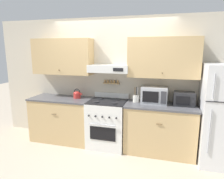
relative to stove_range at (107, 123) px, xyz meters
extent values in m
plane|color=#B2A38E|center=(0.00, -0.30, -0.47)|extent=(16.00, 16.00, 0.00)
cube|color=beige|center=(0.00, 0.36, 0.80)|extent=(5.20, 0.08, 2.55)
cube|color=tan|center=(-1.01, 0.16, 1.30)|extent=(1.27, 0.33, 0.73)
sphere|color=brown|center=(-1.01, -0.02, 1.04)|extent=(0.02, 0.02, 0.02)
cube|color=tan|center=(1.01, 0.16, 1.30)|extent=(1.27, 0.33, 0.73)
sphere|color=brown|center=(1.01, -0.02, 1.04)|extent=(0.02, 0.02, 0.02)
cube|color=silver|center=(0.00, 0.14, 1.08)|extent=(0.80, 0.37, 0.15)
cube|color=black|center=(0.22, -0.05, 1.08)|extent=(0.19, 0.01, 0.06)
cube|color=tan|center=(0.00, 0.28, 0.76)|extent=(0.34, 0.07, 0.02)
cylinder|color=olive|center=(-0.14, 0.28, 0.80)|extent=(0.03, 0.03, 0.06)
cylinder|color=olive|center=(-0.07, 0.28, 0.80)|extent=(0.03, 0.03, 0.06)
cylinder|color=olive|center=(0.00, 0.28, 0.80)|extent=(0.03, 0.03, 0.06)
cylinder|color=olive|center=(0.07, 0.28, 0.80)|extent=(0.03, 0.03, 0.06)
cylinder|color=olive|center=(0.14, 0.28, 0.80)|extent=(0.03, 0.03, 0.06)
cube|color=tan|center=(-1.01, 0.02, -0.02)|extent=(1.27, 0.60, 0.89)
cube|color=#4C4C51|center=(-1.01, 0.02, 0.44)|extent=(1.29, 0.63, 0.03)
cylinder|color=brown|center=(-1.01, -0.29, 0.20)|extent=(0.10, 0.01, 0.01)
cube|color=tan|center=(1.01, 0.02, -0.02)|extent=(1.27, 0.60, 0.89)
cube|color=#4C4C51|center=(1.01, 0.02, 0.44)|extent=(1.29, 0.63, 0.03)
cylinder|color=brown|center=(1.01, -0.29, 0.20)|extent=(0.10, 0.01, 0.01)
cube|color=white|center=(0.00, 0.00, -0.01)|extent=(0.73, 0.63, 0.92)
cube|color=black|center=(0.00, -0.32, -0.08)|extent=(0.50, 0.01, 0.26)
cylinder|color=#ADAFB5|center=(0.00, -0.34, 0.10)|extent=(0.51, 0.02, 0.02)
cube|color=black|center=(0.00, 0.00, 0.46)|extent=(0.73, 0.63, 0.01)
cylinder|color=#232326|center=(-0.17, -0.15, 0.47)|extent=(0.11, 0.11, 0.02)
cylinder|color=#232326|center=(0.17, -0.15, 0.47)|extent=(0.11, 0.11, 0.02)
cylinder|color=#232326|center=(-0.17, 0.15, 0.47)|extent=(0.11, 0.11, 0.02)
cylinder|color=#232326|center=(0.17, 0.15, 0.47)|extent=(0.11, 0.11, 0.02)
cylinder|color=black|center=(-0.26, -0.33, 0.25)|extent=(0.03, 0.02, 0.03)
cylinder|color=black|center=(-0.13, -0.33, 0.25)|extent=(0.03, 0.02, 0.03)
cylinder|color=black|center=(0.00, -0.33, 0.25)|extent=(0.03, 0.02, 0.03)
cylinder|color=black|center=(0.13, -0.33, 0.25)|extent=(0.03, 0.02, 0.03)
cylinder|color=black|center=(0.26, -0.33, 0.25)|extent=(0.03, 0.02, 0.03)
cube|color=white|center=(0.00, 0.29, 0.51)|extent=(0.73, 0.04, 0.10)
cylinder|color=#ADAFB5|center=(1.77, -0.44, 0.92)|extent=(0.02, 0.02, 0.37)
cylinder|color=#ADAFB5|center=(1.77, -0.44, 0.21)|extent=(0.02, 0.02, 0.71)
cylinder|color=red|center=(-0.69, 0.10, 0.51)|extent=(0.15, 0.15, 0.11)
ellipsoid|color=red|center=(-0.69, 0.10, 0.56)|extent=(0.14, 0.14, 0.06)
sphere|color=black|center=(-0.69, 0.10, 0.60)|extent=(0.02, 0.02, 0.02)
cylinder|color=red|center=(-0.62, 0.10, 0.53)|extent=(0.09, 0.03, 0.08)
torus|color=black|center=(-0.69, 0.10, 0.58)|extent=(0.13, 0.01, 0.13)
cube|color=#ADAFB5|center=(0.88, 0.12, 0.61)|extent=(0.48, 0.34, 0.31)
cube|color=black|center=(0.83, -0.05, 0.61)|extent=(0.29, 0.01, 0.20)
cube|color=#38383D|center=(1.05, -0.05, 0.61)|extent=(0.10, 0.01, 0.22)
cylinder|color=silver|center=(0.54, 0.10, 0.52)|extent=(0.12, 0.12, 0.14)
cylinder|color=olive|center=(0.52, 0.09, 0.67)|extent=(0.01, 0.05, 0.16)
cylinder|color=#28282B|center=(0.55, 0.10, 0.67)|extent=(0.01, 0.04, 0.16)
cylinder|color=#B2B2B7|center=(0.57, 0.11, 0.67)|extent=(0.01, 0.03, 0.16)
cube|color=#232326|center=(1.41, 0.10, 0.58)|extent=(0.36, 0.26, 0.24)
cube|color=black|center=(1.38, -0.03, 0.58)|extent=(0.23, 0.01, 0.15)
cylinder|color=black|center=(1.55, -0.04, 0.62)|extent=(0.03, 0.01, 0.03)
cylinder|color=black|center=(1.55, -0.04, 0.53)|extent=(0.03, 0.01, 0.03)
camera|label=1|loc=(1.09, -3.60, 1.45)|focal=32.00mm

